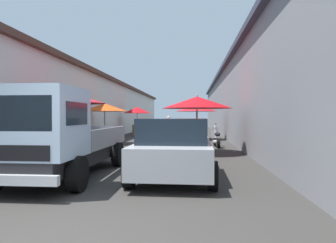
# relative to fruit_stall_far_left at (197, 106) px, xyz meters

# --- Properties ---
(ground) EXTENTS (90.00, 90.00, 0.00)m
(ground) POSITION_rel_fruit_stall_far_left_xyz_m (4.44, 1.98, -1.91)
(ground) COLOR #33302D
(building_left_whitewash) EXTENTS (49.80, 7.50, 4.22)m
(building_left_whitewash) POSITION_rel_fruit_stall_far_left_xyz_m (6.69, 9.40, 0.21)
(building_left_whitewash) COLOR silver
(building_left_whitewash) RESTS_ON ground
(building_right_concrete) EXTENTS (49.80, 7.50, 4.89)m
(building_right_concrete) POSITION_rel_fruit_stall_far_left_xyz_m (6.69, -5.43, 0.55)
(building_right_concrete) COLOR gray
(building_right_concrete) RESTS_ON ground
(fruit_stall_far_left) EXTENTS (2.85, 2.85, 2.38)m
(fruit_stall_far_left) POSITION_rel_fruit_stall_far_left_xyz_m (0.00, 0.00, 0.00)
(fruit_stall_far_left) COLOR #9E9EA3
(fruit_stall_far_left) RESTS_ON ground
(fruit_stall_near_right) EXTENTS (2.61, 2.61, 2.46)m
(fruit_stall_near_right) POSITION_rel_fruit_stall_far_left_xyz_m (-1.85, 4.59, 0.02)
(fruit_stall_near_right) COLOR #9E9EA3
(fruit_stall_near_right) RESTS_ON ground
(fruit_stall_mid_lane) EXTENTS (2.48, 2.48, 2.27)m
(fruit_stall_mid_lane) POSITION_rel_fruit_stall_far_left_xyz_m (3.54, 4.93, -0.11)
(fruit_stall_mid_lane) COLOR #9E9EA3
(fruit_stall_mid_lane) RESTS_ON ground
(fruit_stall_near_left) EXTENTS (2.69, 2.69, 2.32)m
(fruit_stall_near_left) POSITION_rel_fruit_stall_far_left_xyz_m (7.17, -0.06, -0.09)
(fruit_stall_near_left) COLOR #9E9EA3
(fruit_stall_near_left) RESTS_ON ground
(fruit_stall_far_right) EXTENTS (2.14, 2.14, 2.30)m
(fruit_stall_far_right) POSITION_rel_fruit_stall_far_left_xyz_m (10.91, 4.54, -0.15)
(fruit_stall_far_right) COLOR #9E9EA3
(fruit_stall_far_right) RESTS_ON ground
(hatchback_car) EXTENTS (3.93, 1.97, 1.45)m
(hatchback_car) POSITION_rel_fruit_stall_far_left_xyz_m (-4.82, 0.59, -1.17)
(hatchback_car) COLOR #ADAFB5
(hatchback_car) RESTS_ON ground
(delivery_truck) EXTENTS (4.93, 1.99, 2.08)m
(delivery_truck) POSITION_rel_fruit_stall_far_left_xyz_m (-5.80, 3.29, -0.87)
(delivery_truck) COLOR black
(delivery_truck) RESTS_ON ground
(vendor_by_crates) EXTENTS (0.41, 0.52, 1.52)m
(vendor_by_crates) POSITION_rel_fruit_stall_far_left_xyz_m (3.91, 1.48, -1.05)
(vendor_by_crates) COLOR navy
(vendor_by_crates) RESTS_ON ground
(parked_scooter) EXTENTS (1.69, 0.37, 1.14)m
(parked_scooter) POSITION_rel_fruit_stall_far_left_xyz_m (2.56, -0.98, -1.46)
(parked_scooter) COLOR black
(parked_scooter) RESTS_ON ground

